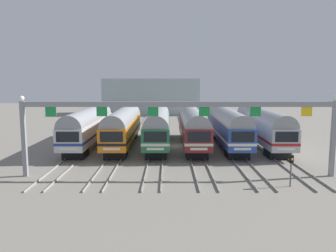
{
  "coord_description": "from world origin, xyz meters",
  "views": [
    {
      "loc": [
        -0.9,
        -42.37,
        8.3
      ],
      "look_at": [
        -0.82,
        -0.43,
        2.62
      ],
      "focal_mm": 36.6,
      "sensor_mm": 36.0,
      "label": 1
    }
  ],
  "objects": [
    {
      "name": "commuter_train_blue",
      "position": [
        6.51,
        -0.0,
        2.69
      ],
      "size": [
        2.88,
        18.06,
        5.05
      ],
      "color": "#284C9E",
      "rests_on": "ground"
    },
    {
      "name": "commuter_train_silver",
      "position": [
        -10.85,
        -0.01,
        2.69
      ],
      "size": [
        2.88,
        18.06,
        4.77
      ],
      "color": "silver",
      "rests_on": "ground"
    },
    {
      "name": "yard_signal_mast",
      "position": [
        8.68,
        -16.44,
        1.8
      ],
      "size": [
        0.28,
        0.35,
        2.56
      ],
      "color": "#59595E",
      "rests_on": "ground"
    },
    {
      "name": "ground_plane",
      "position": [
        0.0,
        0.0,
        0.0
      ],
      "size": [
        160.0,
        160.0,
        0.0
      ],
      "primitive_type": "plane",
      "color": "gray"
    },
    {
      "name": "catenary_gantry",
      "position": [
        0.0,
        -13.5,
        5.38
      ],
      "size": [
        26.95,
        0.44,
        6.97
      ],
      "color": "gray",
      "rests_on": "ground"
    },
    {
      "name": "commuter_train_stainless",
      "position": [
        10.85,
        -0.0,
        2.69
      ],
      "size": [
        2.88,
        18.06,
        5.05
      ],
      "color": "#B2B5BA",
      "rests_on": "ground"
    },
    {
      "name": "commuter_train_green",
      "position": [
        -2.17,
        -0.0,
        2.69
      ],
      "size": [
        2.88,
        18.06,
        5.05
      ],
      "color": "#236B42",
      "rests_on": "ground"
    },
    {
      "name": "commuter_train_orange",
      "position": [
        -6.51,
        -0.0,
        2.69
      ],
      "size": [
        2.88,
        18.06,
        5.05
      ],
      "color": "orange",
      "rests_on": "ground"
    },
    {
      "name": "maintenance_building",
      "position": [
        -4.93,
        41.79,
        4.28
      ],
      "size": [
        22.73,
        10.0,
        8.57
      ],
      "primitive_type": "cube",
      "color": "#9EB2B7",
      "rests_on": "ground"
    },
    {
      "name": "commuter_train_maroon",
      "position": [
        2.17,
        -0.0,
        2.69
      ],
      "size": [
        2.88,
        18.06,
        5.05
      ],
      "color": "maroon",
      "rests_on": "ground"
    },
    {
      "name": "track_bed",
      "position": [
        -0.0,
        17.0,
        0.07
      ],
      "size": [
        23.21,
        70.0,
        0.15
      ],
      "color": "gray",
      "rests_on": "ground"
    }
  ]
}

